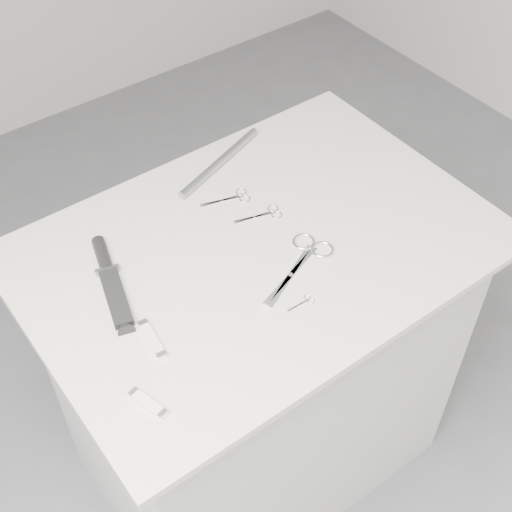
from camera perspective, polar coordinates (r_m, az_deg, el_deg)
ground at (r=2.28m, az=0.15°, el=-15.54°), size 4.00×4.00×0.01m
plinth at (r=1.89m, az=0.17°, el=-9.07°), size 0.90×0.60×0.90m
display_board at (r=1.53m, az=0.21°, el=0.69°), size 1.00×0.70×0.02m
large_shears at (r=1.50m, az=3.96°, el=-0.00°), size 0.22×0.13×0.01m
embroidery_scissors_a at (r=1.59m, az=0.76°, el=3.37°), size 0.11×0.06×0.00m
embroidery_scissors_b at (r=1.63m, az=-1.82°, el=4.68°), size 0.12×0.06×0.00m
tiny_scissors at (r=1.42m, az=3.81°, el=-3.74°), size 0.06×0.03×0.00m
sheathed_knife at (r=1.48m, az=-11.63°, el=-1.69°), size 0.10×0.25×0.03m
pocket_knife_a at (r=1.37m, az=-8.31°, el=-6.61°), size 0.03×0.10×0.01m
pocket_knife_b at (r=1.29m, az=-8.64°, el=-11.58°), size 0.04×0.08×0.01m
metal_rail at (r=1.72m, az=-2.93°, el=7.52°), size 0.28×0.11×0.02m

